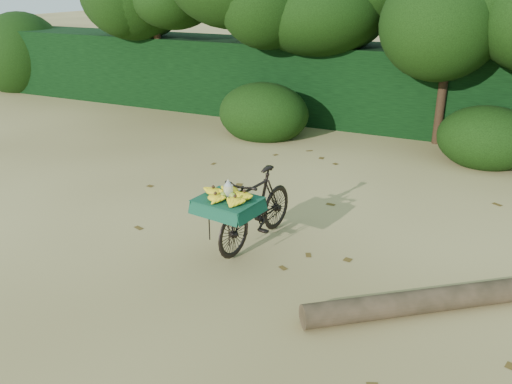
% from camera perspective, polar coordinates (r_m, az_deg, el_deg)
% --- Properties ---
extents(ground, '(80.00, 80.00, 0.00)m').
position_cam_1_polar(ground, '(7.17, 8.16, -5.44)').
color(ground, tan).
rests_on(ground, ground).
extents(vendor_bicycle, '(0.81, 1.77, 0.98)m').
position_cam_1_polar(vendor_bicycle, '(6.92, -0.09, -1.63)').
color(vendor_bicycle, black).
rests_on(vendor_bicycle, ground).
extents(fallen_log, '(2.92, 2.35, 0.25)m').
position_cam_1_polar(fallen_log, '(6.17, 20.93, -10.23)').
color(fallen_log, brown).
rests_on(fallen_log, ground).
extents(hedge_backdrop, '(26.00, 1.80, 1.80)m').
position_cam_1_polar(hedge_backdrop, '(12.78, 17.26, 10.18)').
color(hedge_backdrop, black).
rests_on(hedge_backdrop, ground).
extents(tree_row, '(14.50, 2.00, 4.00)m').
position_cam_1_polar(tree_row, '(11.95, 14.04, 15.12)').
color(tree_row, black).
rests_on(tree_row, ground).
extents(bush_clumps, '(8.80, 1.70, 0.90)m').
position_cam_1_polar(bush_clumps, '(10.88, 17.86, 5.77)').
color(bush_clumps, black).
rests_on(bush_clumps, ground).
extents(leaf_litter, '(7.00, 7.30, 0.01)m').
position_cam_1_polar(leaf_litter, '(7.73, 9.65, -3.39)').
color(leaf_litter, '#513C15').
rests_on(leaf_litter, ground).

